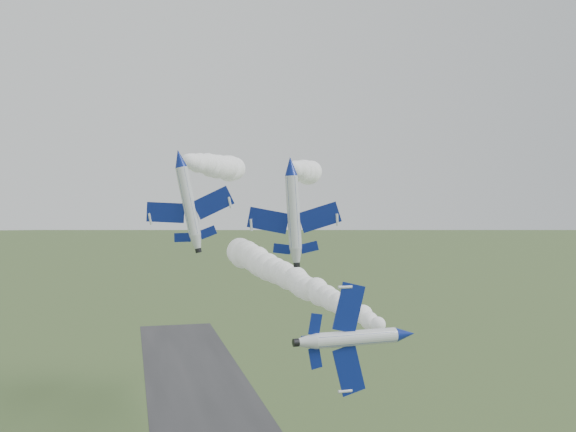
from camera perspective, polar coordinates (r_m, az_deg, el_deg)
name	(u,v)px	position (r m, az deg, el deg)	size (l,w,h in m)	color
jet_lead	(406,334)	(70.72, 10.41, -10.31)	(3.66, 13.88, 11.45)	silver
smoke_trail_jet_lead	(288,276)	(106.96, -0.02, -5.38)	(5.62, 73.56, 5.62)	silver
jet_pair_left	(179,158)	(80.17, -9.64, 5.10)	(10.78, 12.79, 3.67)	silver
smoke_trail_jet_pair_left	(216,166)	(113.12, -6.41, 4.41)	(5.07, 60.30, 5.07)	silver
jet_pair_right	(291,166)	(82.69, 0.23, 4.48)	(12.04, 13.98, 3.56)	silver
smoke_trail_jet_pair_right	(304,171)	(116.09, 1.41, 3.99)	(4.91, 59.14, 4.91)	silver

